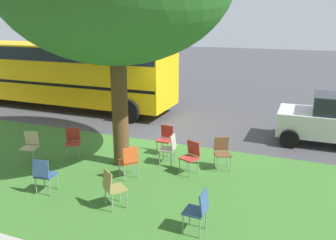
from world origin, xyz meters
TOP-DOWN VIEW (x-y plane):
  - ground at (0.00, 0.00)m, footprint 80.00×80.00m
  - grass_verge at (0.00, 3.20)m, footprint 48.00×6.00m
  - chair_0 at (-0.54, 3.10)m, footprint 0.59×0.59m
  - chair_1 at (1.70, 2.40)m, footprint 0.57×0.58m
  - chair_2 at (-1.16, 1.86)m, footprint 0.46×0.46m
  - chair_3 at (-0.90, 4.55)m, footprint 0.58×0.58m
  - chair_4 at (-2.60, 1.60)m, footprint 0.56×0.57m
  - chair_5 at (2.61, 3.15)m, footprint 0.51×0.52m
  - chair_6 at (-0.74, 1.12)m, footprint 0.44×0.44m
  - chair_7 at (0.91, 4.57)m, footprint 0.47×0.48m
  - chair_8 at (-2.89, 4.75)m, footprint 0.44×0.44m
  - chair_9 at (-1.90, 2.19)m, footprint 0.54×0.54m
  - school_bus at (5.88, -2.65)m, footprint 10.40×2.80m

SIDE VIEW (x-z plane):
  - ground at x=0.00m, z-range 0.00..0.00m
  - grass_verge at x=0.00m, z-range 0.00..0.01m
  - chair_0 at x=-0.54m, z-range 0.08..0.96m
  - chair_1 at x=1.70m, z-range 0.08..0.96m
  - chair_2 at x=-1.16m, z-range 0.08..0.96m
  - chair_3 at x=-0.90m, z-range 0.08..0.96m
  - chair_4 at x=-2.60m, z-range 0.08..0.96m
  - chair_5 at x=2.61m, z-range 0.08..0.96m
  - chair_6 at x=-0.74m, z-range 0.08..0.96m
  - chair_7 at x=0.91m, z-range 0.08..0.96m
  - chair_8 at x=-2.89m, z-range 0.08..0.96m
  - chair_9 at x=-1.90m, z-range 0.08..0.96m
  - school_bus at x=5.88m, z-range 0.32..3.20m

